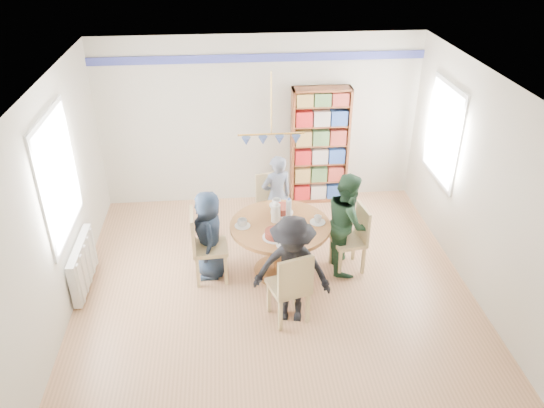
{
  "coord_description": "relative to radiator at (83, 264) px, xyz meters",
  "views": [
    {
      "loc": [
        -0.53,
        -5.35,
        4.34
      ],
      "look_at": [
        0.0,
        0.4,
        1.05
      ],
      "focal_mm": 35.0,
      "sensor_mm": 36.0,
      "label": 1
    }
  ],
  "objects": [
    {
      "name": "chair_right",
      "position": [
        3.51,
        0.1,
        0.16
      ],
      "size": [
        0.47,
        0.47,
        0.93
      ],
      "color": "tan",
      "rests_on": "ground"
    },
    {
      "name": "person_near",
      "position": [
        2.56,
        -0.82,
        0.34
      ],
      "size": [
        0.98,
        0.7,
        1.38
      ],
      "primitive_type": "imported",
      "rotation": [
        0.0,
        0.0,
        -0.22
      ],
      "color": "black",
      "rests_on": "ground"
    },
    {
      "name": "chair_far",
      "position": [
        2.5,
        1.09,
        0.17
      ],
      "size": [
        0.49,
        0.49,
        0.94
      ],
      "color": "tan",
      "rests_on": "ground"
    },
    {
      "name": "person_left",
      "position": [
        1.6,
        0.13,
        0.26
      ],
      "size": [
        0.44,
        0.63,
        1.23
      ],
      "primitive_type": "imported",
      "rotation": [
        0.0,
        0.0,
        -1.49
      ],
      "color": "#182335",
      "rests_on": "ground"
    },
    {
      "name": "person_right",
      "position": [
        3.41,
        0.14,
        0.35
      ],
      "size": [
        0.57,
        0.71,
        1.4
      ],
      "primitive_type": "imported",
      "rotation": [
        0.0,
        0.0,
        1.51
      ],
      "color": "#1B3722",
      "rests_on": "ground"
    },
    {
      "name": "bookshelf",
      "position": [
        3.36,
        2.04,
        0.59
      ],
      "size": [
        0.91,
        0.27,
        1.92
      ],
      "color": "brown",
      "rests_on": "ground"
    },
    {
      "name": "radiator",
      "position": [
        0.0,
        0.0,
        0.0
      ],
      "size": [
        0.12,
        1.0,
        0.6
      ],
      "color": "silver",
      "rests_on": "ground"
    },
    {
      "name": "chair_near",
      "position": [
        2.55,
        -0.89,
        0.19
      ],
      "size": [
        0.54,
        0.54,
        0.97
      ],
      "color": "tan",
      "rests_on": "ground"
    },
    {
      "name": "room_shell",
      "position": [
        2.16,
        0.57,
        1.3
      ],
      "size": [
        5.0,
        5.0,
        5.0
      ],
      "color": "white",
      "rests_on": "ground"
    },
    {
      "name": "person_far",
      "position": [
        2.57,
        1.04,
        0.29
      ],
      "size": [
        0.54,
        0.44,
        1.28
      ],
      "primitive_type": "imported",
      "rotation": [
        0.0,
        0.0,
        3.47
      ],
      "color": "gray",
      "rests_on": "ground"
    },
    {
      "name": "ground",
      "position": [
        2.42,
        -0.3,
        -0.35
      ],
      "size": [
        5.0,
        5.0,
        0.0
      ],
      "primitive_type": "plane",
      "color": "tan"
    },
    {
      "name": "dining_table",
      "position": [
        2.52,
        0.09,
        0.21
      ],
      "size": [
        1.3,
        1.3,
        0.75
      ],
      "color": "#995F32",
      "rests_on": "ground"
    },
    {
      "name": "tableware",
      "position": [
        2.5,
        0.12,
        0.47
      ],
      "size": [
        1.17,
        1.17,
        0.31
      ],
      "color": "white",
      "rests_on": "dining_table"
    },
    {
      "name": "chair_left",
      "position": [
        1.53,
        0.04,
        0.2
      ],
      "size": [
        0.47,
        0.47,
        1.0
      ],
      "color": "tan",
      "rests_on": "ground"
    }
  ]
}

